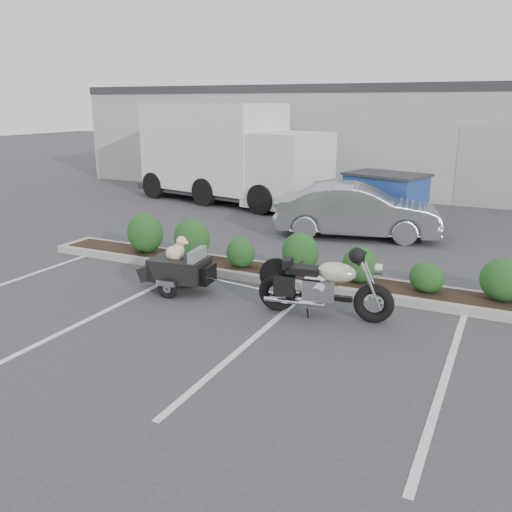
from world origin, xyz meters
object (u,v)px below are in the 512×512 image
at_px(dumpster, 385,198).
at_px(delivery_truck, 230,155).
at_px(sedan, 357,211).
at_px(motorcycle, 324,287).
at_px(pet_trailer, 179,268).

relative_size(dumpster, delivery_truck, 0.33).
bearing_deg(sedan, motorcycle, 177.34).
bearing_deg(dumpster, motorcycle, -67.10).
relative_size(pet_trailer, sedan, 0.43).
distance_m(sedan, delivery_truck, 6.32).
bearing_deg(pet_trailer, motorcycle, -7.31).
relative_size(motorcycle, delivery_truck, 0.29).
distance_m(motorcycle, delivery_truck, 10.84).
bearing_deg(dumpster, delivery_truck, -173.82).
distance_m(motorcycle, sedan, 5.62).
bearing_deg(sedan, delivery_truck, 46.63).
height_order(motorcycle, dumpster, dumpster).
bearing_deg(delivery_truck, dumpster, 1.22).
xyz_separation_m(pet_trailer, sedan, (1.76, 5.51, 0.24)).
distance_m(dumpster, delivery_truck, 5.79).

